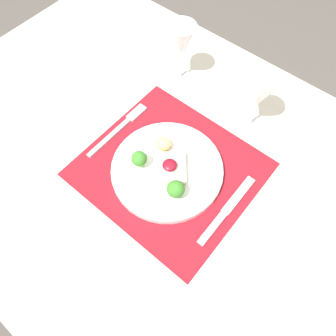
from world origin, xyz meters
The scene contains 9 objects.
ground_plane centered at (0.00, 0.00, 0.00)m, with size 8.00×8.00×0.00m, color #4C4742.
dining_table centered at (0.00, 0.00, 0.66)m, with size 1.45×0.95×0.75m.
placemat centered at (0.00, 0.00, 0.76)m, with size 0.41×0.38×0.00m, color maroon.
dinner_plate centered at (0.00, -0.01, 0.77)m, with size 0.27×0.27×0.07m.
fork centered at (-0.18, 0.02, 0.76)m, with size 0.02×0.21×0.01m.
knife centered at (0.17, -0.01, 0.76)m, with size 0.02×0.21×0.01m.
spoon centered at (0.05, 0.23, 0.76)m, with size 0.19×0.04×0.01m.
wine_glass_near centered at (0.08, 0.24, 0.88)m, with size 0.08×0.08×0.18m.
wine_glass_far centered at (-0.17, 0.26, 0.88)m, with size 0.08×0.08×0.18m.
Camera 1 is at (0.25, -0.30, 1.47)m, focal length 35.00 mm.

